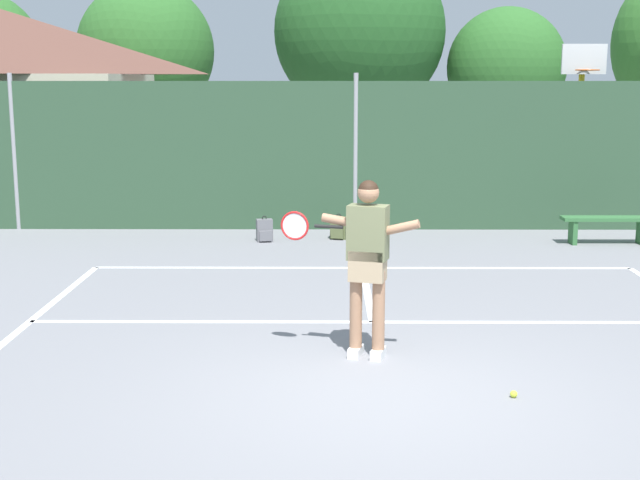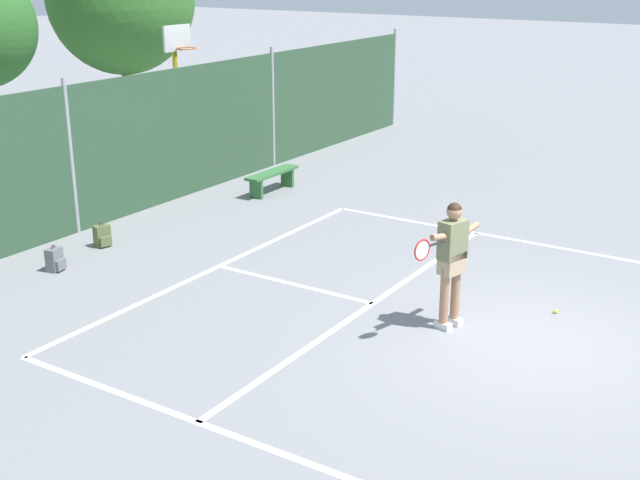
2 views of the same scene
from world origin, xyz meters
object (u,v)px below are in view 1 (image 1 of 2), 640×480
basketball_hoop (581,106)px  tennis_player (366,253)px  backpack_olive (339,228)px  backpack_grey (265,231)px  tennis_ball (514,394)px  courtside_bench (608,224)px

basketball_hoop → tennis_player: 10.51m
basketball_hoop → backpack_olive: size_ratio=7.67×
backpack_grey → basketball_hoop: bearing=23.4°
basketball_hoop → tennis_player: size_ratio=1.91×
tennis_player → tennis_ball: bearing=-41.9°
basketball_hoop → backpack_grey: (-6.30, -2.72, -2.12)m
courtside_bench → tennis_ball: bearing=-113.2°
basketball_hoop → backpack_olive: (-4.98, -2.46, -2.12)m
basketball_hoop → tennis_player: (-4.79, -9.27, -1.20)m
tennis_ball → courtside_bench: 8.20m
tennis_player → backpack_grey: 6.78m
basketball_hoop → backpack_grey: bearing=-156.6°
tennis_player → backpack_grey: tennis_player is taller
tennis_player → courtside_bench: size_ratio=1.16×
backpack_grey → backpack_olive: size_ratio=1.00×
tennis_player → backpack_grey: size_ratio=4.01×
tennis_player → tennis_ball: tennis_player is taller
courtside_bench → tennis_player: bearing=-125.4°
tennis_ball → courtside_bench: size_ratio=0.04×
tennis_ball → tennis_player: bearing=138.1°
backpack_olive → courtside_bench: courtside_bench is taller
basketball_hoop → tennis_ball: size_ratio=53.79×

